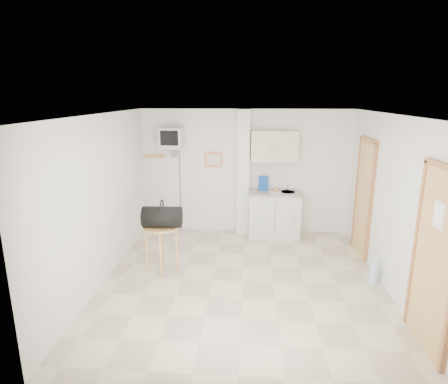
# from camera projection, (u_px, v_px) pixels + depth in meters

# --- Properties ---
(ground) EXTENTS (4.50, 4.50, 0.00)m
(ground) POSITION_uv_depth(u_px,v_px,m) (243.00, 281.00, 5.71)
(ground) COLOR beige
(ground) RESTS_ON ground
(room_envelope) EXTENTS (4.24, 4.54, 2.55)m
(room_envelope) POSITION_uv_depth(u_px,v_px,m) (261.00, 182.00, 5.40)
(room_envelope) COLOR white
(room_envelope) RESTS_ON ground
(kitchenette) EXTENTS (1.03, 0.58, 2.10)m
(kitchenette) POSITION_uv_depth(u_px,v_px,m) (274.00, 197.00, 7.41)
(kitchenette) COLOR silver
(kitchenette) RESTS_ON ground
(crt_television) EXTENTS (0.44, 0.45, 2.15)m
(crt_television) POSITION_uv_depth(u_px,v_px,m) (172.00, 139.00, 7.28)
(crt_television) COLOR slate
(crt_television) RESTS_ON ground
(round_table) EXTENTS (0.56, 0.56, 0.75)m
(round_table) POSITION_uv_depth(u_px,v_px,m) (161.00, 234.00, 5.92)
(round_table) COLOR tan
(round_table) RESTS_ON ground
(duffel_bag) EXTENTS (0.61, 0.35, 0.45)m
(duffel_bag) POSITION_uv_depth(u_px,v_px,m) (162.00, 217.00, 5.81)
(duffel_bag) COLOR black
(duffel_bag) RESTS_ON round_table
(water_bottle) EXTENTS (0.12, 0.12, 0.37)m
(water_bottle) POSITION_uv_depth(u_px,v_px,m) (374.00, 272.00, 5.65)
(water_bottle) COLOR #AAC5E0
(water_bottle) RESTS_ON ground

